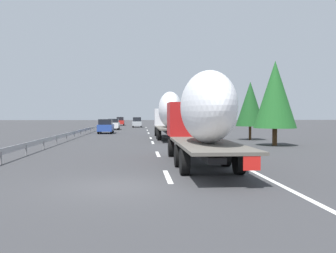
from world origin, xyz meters
TOP-DOWN VIEW (x-y plane):
  - ground_plane at (40.00, 0.00)m, footprint 260.00×260.00m
  - lane_stripe_0 at (2.00, -1.80)m, footprint 3.20×0.20m
  - lane_stripe_1 at (10.50, -1.80)m, footprint 3.20×0.20m
  - lane_stripe_2 at (20.35, -1.80)m, footprint 3.20×0.20m
  - lane_stripe_3 at (26.80, -1.80)m, footprint 3.20×0.20m
  - lane_stripe_4 at (37.79, -1.80)m, footprint 3.20×0.20m
  - lane_stripe_5 at (47.28, -1.80)m, footprint 3.20×0.20m
  - lane_stripe_6 at (60.71, -1.80)m, footprint 3.20×0.20m
  - edge_line_right at (45.00, -5.50)m, footprint 110.00×0.20m
  - truck_lead at (25.44, -3.60)m, footprint 14.27×2.55m
  - truck_trailing at (4.73, -3.60)m, footprint 12.33×2.55m
  - car_blue_sedan at (37.08, 3.74)m, footprint 4.39×1.86m
  - car_red_compact at (75.08, 3.86)m, footprint 4.38×1.72m
  - car_white_van at (49.87, 3.65)m, footprint 4.17×1.84m
  - car_silver_hatch at (61.90, -0.07)m, footprint 4.26×1.78m
  - road_sign at (40.99, -6.70)m, footprint 0.10×0.90m
  - tree_0 at (23.43, -11.30)m, footprint 2.76×2.76m
  - tree_1 at (47.86, -10.46)m, footprint 3.43×3.43m
  - tree_2 at (69.44, -12.73)m, footprint 2.96×2.96m
  - tree_3 at (16.44, -11.22)m, footprint 3.32×3.32m
  - tree_4 at (63.96, -12.90)m, footprint 3.84×3.84m
  - guardrail_median at (43.00, 6.00)m, footprint 94.00×0.10m

SIDE VIEW (x-z plane):
  - ground_plane at x=40.00m, z-range 0.00..0.00m
  - lane_stripe_0 at x=2.00m, z-range 0.00..0.01m
  - lane_stripe_1 at x=10.50m, z-range 0.00..0.01m
  - lane_stripe_2 at x=20.35m, z-range 0.00..0.01m
  - lane_stripe_3 at x=26.80m, z-range 0.00..0.01m
  - lane_stripe_4 at x=37.79m, z-range 0.00..0.01m
  - lane_stripe_5 at x=47.28m, z-range 0.00..0.01m
  - lane_stripe_6 at x=60.71m, z-range 0.00..0.01m
  - edge_line_right at x=45.00m, z-range 0.00..0.01m
  - guardrail_median at x=43.00m, z-range 0.20..0.96m
  - car_white_van at x=49.87m, z-range 0.02..1.79m
  - car_blue_sedan at x=37.08m, z-range 0.01..1.86m
  - car_red_compact at x=75.08m, z-range 0.00..1.93m
  - car_silver_hatch at x=61.90m, z-range -0.01..1.95m
  - road_sign at x=40.99m, z-range 0.63..3.93m
  - truck_trailing at x=4.73m, z-range 0.28..4.55m
  - truck_lead at x=25.44m, z-range 0.27..4.92m
  - tree_0 at x=23.43m, z-range 0.65..6.25m
  - tree_2 at x=69.44m, z-range 0.66..6.30m
  - tree_4 at x=63.96m, z-range 0.66..7.20m
  - tree_3 at x=16.44m, z-range 0.67..7.28m
  - tree_1 at x=47.86m, z-range 0.96..7.56m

